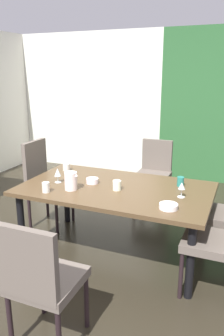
# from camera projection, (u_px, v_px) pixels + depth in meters

# --- Properties ---
(ground_plane) EXTENTS (5.93, 6.04, 0.02)m
(ground_plane) POSITION_uv_depth(u_px,v_px,m) (91.00, 255.00, 3.41)
(ground_plane) COLOR #2C261C
(back_panel_interior) EXTENTS (2.90, 0.10, 2.53)m
(back_panel_interior) POSITION_uv_depth(u_px,v_px,m) (87.00, 103.00, 6.24)
(back_panel_interior) COLOR silver
(back_panel_interior) RESTS_ON ground_plane
(dining_table) EXTENTS (1.88, 1.09, 0.72)m
(dining_table) POSITION_uv_depth(u_px,v_px,m) (116.00, 194.00, 3.29)
(dining_table) COLOR #503C25
(dining_table) RESTS_ON ground_plane
(chair_right_near) EXTENTS (0.44, 0.44, 1.04)m
(chair_right_near) POSITION_uv_depth(u_px,v_px,m) (222.00, 232.00, 2.66)
(chair_right_near) COLOR #61564D
(chair_right_near) RESTS_ON ground_plane
(chair_head_near) EXTENTS (0.44, 0.44, 0.95)m
(chair_head_near) POSITION_uv_depth(u_px,v_px,m) (41.00, 278.00, 2.13)
(chair_head_near) COLOR #61564D
(chair_head_near) RESTS_ON ground_plane
(chair_left_far) EXTENTS (0.44, 0.44, 1.04)m
(chair_left_far) POSITION_uv_depth(u_px,v_px,m) (44.00, 180.00, 3.96)
(chair_left_far) COLOR #61564D
(chair_left_far) RESTS_ON ground_plane
(chair_head_far) EXTENTS (0.44, 0.45, 0.93)m
(chair_head_far) POSITION_uv_depth(u_px,v_px,m) (154.00, 170.00, 4.49)
(chair_head_far) COLOR #61564D
(chair_head_far) RESTS_ON ground_plane
(wine_glass_corner) EXTENTS (0.07, 0.07, 0.14)m
(wine_glass_corner) POSITION_uv_depth(u_px,v_px,m) (182.00, 187.00, 2.97)
(wine_glass_corner) COLOR silver
(wine_glass_corner) RESTS_ON dining_table
(wine_glass_north) EXTENTS (0.07, 0.07, 0.15)m
(wine_glass_north) POSITION_uv_depth(u_px,v_px,m) (58.00, 173.00, 3.37)
(wine_glass_north) COLOR silver
(wine_glass_north) RESTS_ON dining_table
(serving_bowl_rear) EXTENTS (0.13, 0.13, 0.05)m
(serving_bowl_rear) POSITION_uv_depth(u_px,v_px,m) (92.00, 181.00, 3.37)
(serving_bowl_rear) COLOR white
(serving_bowl_rear) RESTS_ON dining_table
(serving_bowl_near_window) EXTENTS (0.16, 0.16, 0.04)m
(serving_bowl_near_window) POSITION_uv_depth(u_px,v_px,m) (168.00, 206.00, 2.74)
(serving_bowl_near_window) COLOR white
(serving_bowl_near_window) RESTS_ON dining_table
(cup_near_shelf) EXTENTS (0.07, 0.07, 0.10)m
(cup_near_shelf) POSITION_uv_depth(u_px,v_px,m) (180.00, 182.00, 3.28)
(cup_near_shelf) COLOR #26796E
(cup_near_shelf) RESTS_ON dining_table
(cup_east) EXTENTS (0.08, 0.08, 0.08)m
(cup_east) POSITION_uv_depth(u_px,v_px,m) (66.00, 167.00, 3.80)
(cup_east) COLOR silver
(cup_east) RESTS_ON dining_table
(cup_front) EXTENTS (0.07, 0.07, 0.10)m
(cup_front) POSITION_uv_depth(u_px,v_px,m) (46.00, 187.00, 3.11)
(cup_front) COLOR silver
(cup_front) RESTS_ON dining_table
(cup_left) EXTENTS (0.08, 0.08, 0.09)m
(cup_left) POSITION_uv_depth(u_px,v_px,m) (117.00, 185.00, 3.17)
(cup_left) COLOR white
(cup_left) RESTS_ON dining_table
(pitcher_west) EXTENTS (0.14, 0.12, 0.18)m
(pitcher_west) POSITION_uv_depth(u_px,v_px,m) (71.00, 181.00, 3.17)
(pitcher_west) COLOR white
(pitcher_west) RESTS_ON dining_table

